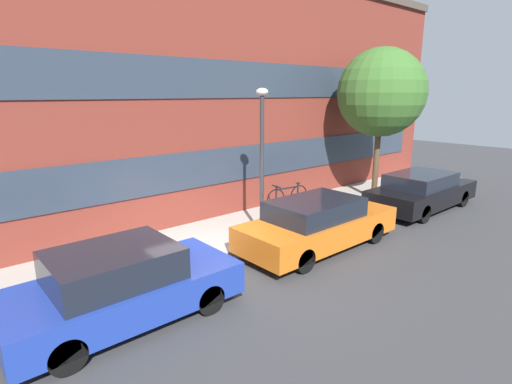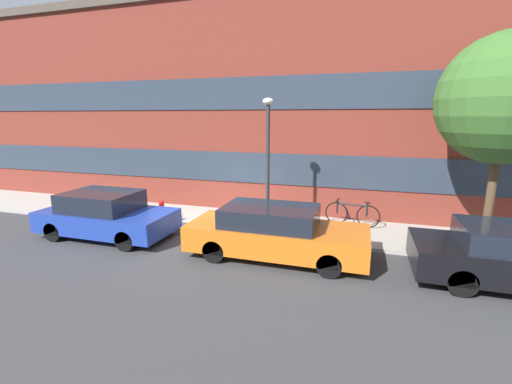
% 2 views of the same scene
% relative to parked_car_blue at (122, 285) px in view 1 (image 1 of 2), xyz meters
% --- Properties ---
extents(ground_plane, '(56.00, 56.00, 0.00)m').
position_rel_parked_car_blue_xyz_m(ground_plane, '(2.70, 1.05, -0.67)').
color(ground_plane, '#38383A').
extents(sidewalk_strip, '(28.00, 2.58, 0.12)m').
position_rel_parked_car_blue_xyz_m(sidewalk_strip, '(2.70, 2.34, -0.61)').
color(sidewalk_strip, '#A8A399').
rests_on(sidewalk_strip, ground_plane).
extents(rowhouse_facade, '(28.00, 1.02, 7.89)m').
position_rel_parked_car_blue_xyz_m(rowhouse_facade, '(2.70, 4.07, 3.28)').
color(rowhouse_facade, maroon).
rests_on(rowhouse_facade, ground_plane).
extents(parked_car_blue, '(3.97, 1.81, 1.36)m').
position_rel_parked_car_blue_xyz_m(parked_car_blue, '(0.00, 0.00, 0.00)').
color(parked_car_blue, '#1E3899').
rests_on(parked_car_blue, ground_plane).
extents(parked_car_orange, '(4.53, 1.74, 1.33)m').
position_rel_parked_car_blue_xyz_m(parked_car_orange, '(5.22, -0.00, -0.01)').
color(parked_car_orange, '#D16619').
rests_on(parked_car_orange, ground_plane).
extents(parked_car_black, '(4.57, 1.80, 1.29)m').
position_rel_parked_car_blue_xyz_m(parked_car_black, '(10.68, -0.00, -0.02)').
color(parked_car_black, black).
rests_on(parked_car_black, ground_plane).
extents(fire_hydrant, '(0.45, 0.25, 0.71)m').
position_rel_parked_car_blue_xyz_m(fire_hydrant, '(0.91, 1.57, -0.20)').
color(fire_hydrant, red).
rests_on(fire_hydrant, sidewalk_strip).
extents(bicycle, '(1.72, 0.44, 0.83)m').
position_rel_parked_car_blue_xyz_m(bicycle, '(7.03, 2.89, -0.14)').
color(bicycle, black).
rests_on(bicycle, sidewalk_strip).
extents(street_tree, '(3.08, 3.08, 5.38)m').
position_rel_parked_car_blue_xyz_m(street_tree, '(10.37, 1.66, 3.27)').
color(street_tree, brown).
rests_on(street_tree, sidewalk_strip).
extents(lamp_post, '(0.32, 0.32, 3.95)m').
position_rel_parked_car_blue_xyz_m(lamp_post, '(4.61, 1.49, 1.94)').
color(lamp_post, '#2D2D30').
rests_on(lamp_post, sidewalk_strip).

